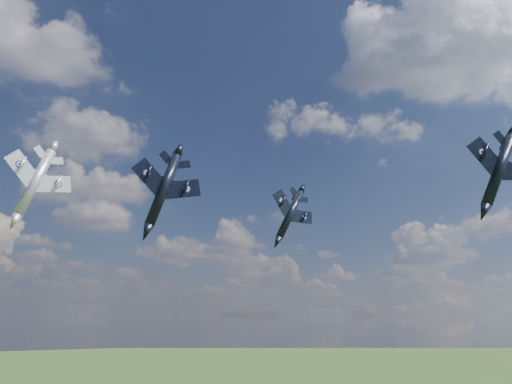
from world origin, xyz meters
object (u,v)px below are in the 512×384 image
jet_lead_navy (163,189)px  jet_left_silver (35,182)px  jet_high_navy (290,214)px  jet_right_navy (499,170)px

jet_lead_navy → jet_left_silver: size_ratio=1.27×
jet_lead_navy → jet_left_silver: bearing=-151.5°
jet_high_navy → jet_right_navy: bearing=-82.8°
jet_high_navy → jet_left_silver: size_ratio=1.27×
jet_lead_navy → jet_right_navy: 47.09m
jet_right_navy → jet_high_navy: jet_high_navy is taller
jet_right_navy → jet_high_navy: bearing=123.4°
jet_high_navy → jet_left_silver: jet_high_navy is taller
jet_right_navy → jet_lead_navy: bearing=169.4°
jet_right_navy → jet_high_navy: 43.46m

